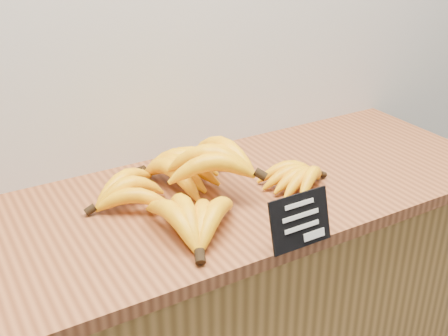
# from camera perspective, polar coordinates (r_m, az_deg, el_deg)

# --- Properties ---
(counter_top) EXTENTS (1.47, 0.54, 0.03)m
(counter_top) POSITION_cam_1_polar(r_m,az_deg,el_deg) (1.30, -1.11, -3.31)
(counter_top) COLOR brown
(counter_top) RESTS_ON counter
(chalkboard_sign) EXTENTS (0.14, 0.03, 0.11)m
(chalkboard_sign) POSITION_cam_1_polar(r_m,az_deg,el_deg) (1.11, 7.77, -5.33)
(chalkboard_sign) COLOR black
(chalkboard_sign) RESTS_ON counter_top
(banana_pile) EXTENTS (0.55, 0.44, 0.13)m
(banana_pile) POSITION_cam_1_polar(r_m,az_deg,el_deg) (1.25, -2.97, -1.32)
(banana_pile) COLOR #FDB50A
(banana_pile) RESTS_ON counter_top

